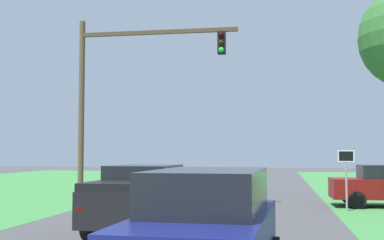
# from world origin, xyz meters

# --- Properties ---
(ground_plane) EXTENTS (120.00, 120.00, 0.00)m
(ground_plane) POSITION_xyz_m (0.00, 9.73, 0.00)
(ground_plane) COLOR #424244
(red_suv_near) EXTENTS (2.25, 4.76, 1.94)m
(red_suv_near) POSITION_xyz_m (1.78, 4.79, 1.01)
(red_suv_near) COLOR navy
(red_suv_near) RESTS_ON ground_plane
(pickup_truck_lead) EXTENTS (2.38, 5.45, 1.86)m
(pickup_truck_lead) POSITION_xyz_m (-0.76, 10.68, 0.97)
(pickup_truck_lead) COLOR black
(pickup_truck_lead) RESTS_ON ground_plane
(traffic_light) EXTENTS (6.71, 0.40, 7.75)m
(traffic_light) POSITION_xyz_m (-3.59, 17.15, 5.06)
(traffic_light) COLOR brown
(traffic_light) RESTS_ON ground_plane
(keep_moving_sign) EXTENTS (0.60, 0.09, 2.41)m
(keep_moving_sign) POSITION_xyz_m (5.38, 16.86, 1.55)
(keep_moving_sign) COLOR gray
(keep_moving_sign) RESTS_ON ground_plane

